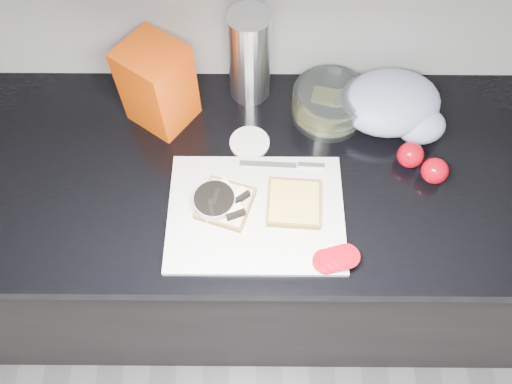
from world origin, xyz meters
TOP-DOWN VIEW (x-y plane):
  - base_cabinet at (0.00, 1.20)m, footprint 3.50×0.60m
  - countertop at (0.00, 1.20)m, footprint 3.50×0.64m
  - cutting_board at (-0.10, 1.07)m, footprint 0.40×0.30m
  - bread_left at (-0.17, 1.09)m, footprint 0.15×0.15m
  - bread_right at (-0.01, 1.09)m, footprint 0.13×0.13m
  - tomato_slices at (0.07, 0.95)m, footprint 0.11×0.08m
  - knife at (-0.01, 1.20)m, footprint 0.20×0.02m
  - seed_tub at (-0.19, 1.09)m, footprint 0.10×0.10m
  - tub_lid at (-0.11, 1.27)m, footprint 0.13×0.13m
  - glass_bowl at (0.09, 1.37)m, footprint 0.19×0.19m
  - bread_bag at (-0.33, 1.36)m, footprint 0.19×0.19m
  - steel_canister at (-0.12, 1.44)m, footprint 0.10×0.10m
  - grocery_bag at (0.24, 1.35)m, footprint 0.28×0.24m
  - whole_tomatoes at (0.30, 1.19)m, footprint 0.11×0.11m

SIDE VIEW (x-z plane):
  - base_cabinet at x=0.00m, z-range 0.00..0.86m
  - countertop at x=0.00m, z-range 0.86..0.90m
  - tub_lid at x=-0.11m, z-range 0.90..0.91m
  - cutting_board at x=-0.10m, z-range 0.90..0.91m
  - knife at x=-0.01m, z-range 0.91..0.92m
  - bread_right at x=-0.01m, z-range 0.91..0.93m
  - tomato_slices at x=0.07m, z-range 0.91..0.93m
  - bread_left at x=-0.17m, z-range 0.91..0.94m
  - seed_tub at x=-0.19m, z-range 0.90..0.95m
  - whole_tomatoes at x=0.30m, z-range 0.90..0.96m
  - glass_bowl at x=0.09m, z-range 0.90..0.98m
  - grocery_bag at x=0.24m, z-range 0.90..1.01m
  - bread_bag at x=-0.33m, z-range 0.90..1.12m
  - steel_canister at x=-0.12m, z-range 0.90..1.15m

